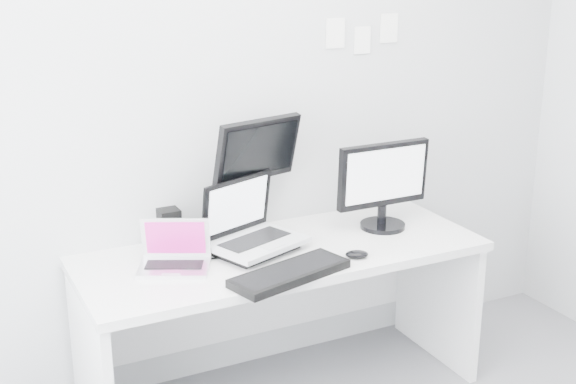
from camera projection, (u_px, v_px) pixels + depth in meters
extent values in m
plane|color=#B4B6B9|center=(248.00, 98.00, 3.54)|extent=(3.60, 0.00, 3.60)
cube|color=silver|center=(282.00, 324.00, 3.54)|extent=(1.80, 0.70, 0.73)
cube|color=silver|center=(173.00, 246.00, 3.18)|extent=(0.35, 0.32, 0.22)
cube|color=black|center=(169.00, 229.00, 3.42)|extent=(0.11, 0.11, 0.18)
cube|color=silver|center=(257.00, 217.00, 3.35)|extent=(0.48, 0.43, 0.33)
cube|color=black|center=(255.00, 177.00, 3.49)|extent=(0.45, 0.25, 0.58)
cube|color=black|center=(384.00, 185.00, 3.63)|extent=(0.47, 0.22, 0.43)
cube|color=black|center=(290.00, 273.00, 3.14)|extent=(0.54, 0.31, 0.03)
ellipsoid|color=black|center=(357.00, 254.00, 3.33)|extent=(0.12, 0.10, 0.03)
cube|color=white|center=(335.00, 33.00, 3.65)|extent=(0.10, 0.00, 0.14)
cube|color=white|center=(362.00, 40.00, 3.72)|extent=(0.09, 0.00, 0.13)
cube|color=white|center=(389.00, 28.00, 3.77)|extent=(0.10, 0.00, 0.14)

